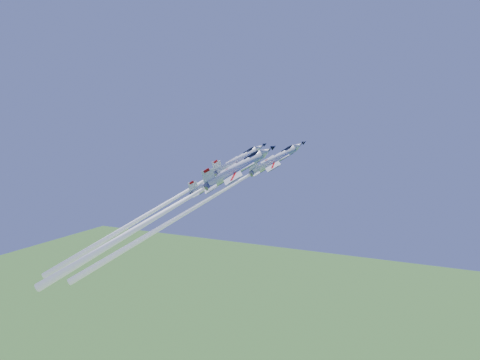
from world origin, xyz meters
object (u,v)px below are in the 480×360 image
at_px(jet_right, 162,214).
at_px(jet_left, 160,207).
at_px(jet_lead, 193,209).
at_px(jet_slot, 166,210).

bearing_deg(jet_right, jet_left, -177.85).
height_order(jet_lead, jet_right, jet_lead).
relative_size(jet_right, jet_slot, 1.37).
bearing_deg(jet_lead, jet_right, -46.39).
height_order(jet_left, jet_right, jet_right).
distance_m(jet_left, jet_slot, 8.38).
xyz_separation_m(jet_lead, jet_slot, (-5.85, -1.63, -0.47)).
relative_size(jet_lead, jet_right, 1.07).
bearing_deg(jet_left, jet_right, 2.15).
bearing_deg(jet_lead, jet_left, -144.15).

